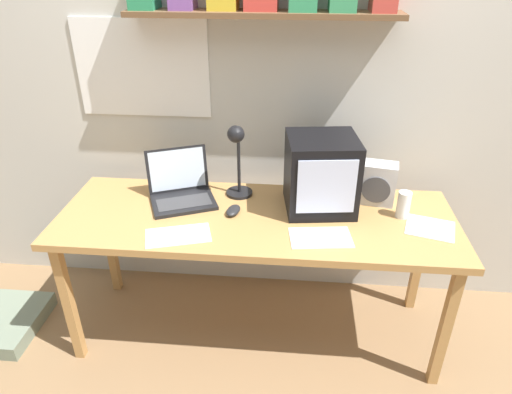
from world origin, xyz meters
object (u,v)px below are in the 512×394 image
computer_mouse (233,210)px  loose_paper_near_monitor (178,235)px  corner_desk (256,226)px  printed_handout (430,228)px  desk_lamp (237,155)px  loose_paper_near_laptop (321,238)px  space_heater (377,183)px  crt_monitor (321,174)px  laptop (181,188)px  juice_glass (403,206)px

computer_mouse → loose_paper_near_monitor: bearing=-135.5°
corner_desk → computer_mouse: computer_mouse is taller
printed_handout → loose_paper_near_monitor: bearing=-171.7°
desk_lamp → loose_paper_near_laptop: 0.57m
space_heater → loose_paper_near_laptop: bearing=-117.6°
crt_monitor → loose_paper_near_laptop: 0.32m
loose_paper_near_laptop → printed_handout: bearing=13.9°
crt_monitor → desk_lamp: desk_lamp is taller
laptop → loose_paper_near_laptop: size_ratio=1.34×
computer_mouse → loose_paper_near_monitor: computer_mouse is taller
laptop → loose_paper_near_monitor: bearing=-102.1°
juice_glass → laptop: bearing=175.8°
corner_desk → laptop: size_ratio=4.89×
corner_desk → crt_monitor: crt_monitor is taller
computer_mouse → crt_monitor: bearing=13.7°
space_heater → loose_paper_near_laptop: size_ratio=0.73×
loose_paper_near_monitor → printed_handout: bearing=8.3°
juice_glass → printed_handout: (0.11, -0.09, -0.06)m
computer_mouse → printed_handout: 0.90m
desk_lamp → loose_paper_near_laptop: size_ratio=1.35×
desk_lamp → computer_mouse: bearing=-85.8°
loose_paper_near_laptop → printed_handout: same height
space_heater → desk_lamp: bearing=-168.3°
corner_desk → loose_paper_near_monitor: (-0.33, -0.20, 0.06)m
desk_lamp → printed_handout: 0.95m
corner_desk → loose_paper_near_laptop: bearing=-28.6°
juice_glass → loose_paper_near_laptop: (-0.38, -0.21, -0.06)m
corner_desk → loose_paper_near_laptop: size_ratio=6.55×
juice_glass → space_heater: size_ratio=0.62×
laptop → loose_paper_near_laptop: 0.75m
computer_mouse → loose_paper_near_laptop: bearing=-23.0°
laptop → juice_glass: laptop is taller
desk_lamp → space_heater: 0.69m
desk_lamp → printed_handout: bearing=-8.3°
space_heater → juice_glass: bearing=-40.0°
juice_glass → loose_paper_near_laptop: bearing=-150.8°
printed_handout → laptop: bearing=171.8°
laptop → printed_handout: (1.18, -0.17, -0.06)m
desk_lamp → juice_glass: size_ratio=2.99×
desk_lamp → juice_glass: (0.79, -0.12, -0.17)m
desk_lamp → space_heater: bearing=6.0°
computer_mouse → printed_handout: bearing=-3.2°
crt_monitor → desk_lamp: bearing=163.5°
crt_monitor → loose_paper_near_laptop: (0.00, -0.27, -0.18)m
space_heater → computer_mouse: bearing=-154.8°
laptop → juice_glass: size_ratio=2.96×
juice_glass → loose_paper_near_monitor: size_ratio=0.41×
loose_paper_near_laptop → computer_mouse: bearing=157.0°
computer_mouse → loose_paper_near_laptop: 0.44m
crt_monitor → computer_mouse: 0.45m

